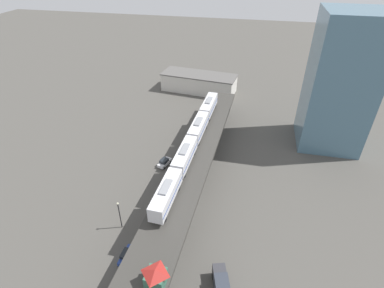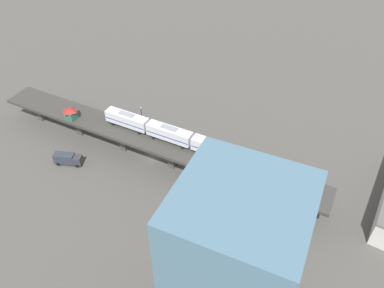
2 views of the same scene
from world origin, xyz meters
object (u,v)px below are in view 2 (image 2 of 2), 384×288
object	(u,v)px
subway_train	(192,141)
signal_hut	(71,113)
office_tower	(233,279)
delivery_truck	(68,159)
street_car_blue	(116,126)
street_car_white	(208,150)
street_lamp	(142,115)

from	to	relation	value
subway_train	signal_hut	bearing A→B (deg)	-86.29
subway_train	office_tower	distance (m)	42.30
delivery_truck	street_car_blue	bearing A→B (deg)	170.90
street_car_blue	street_car_white	world-z (taller)	same
street_car_white	delivery_truck	world-z (taller)	delivery_truck
delivery_truck	office_tower	world-z (taller)	office_tower
signal_hut	street_car_blue	distance (m)	13.80
street_car_blue	street_lamp	xyz separation A→B (m)	(-3.99, 6.70, 3.17)
delivery_truck	office_tower	bearing A→B (deg)	66.08
subway_train	street_car_blue	xyz separation A→B (m)	(-6.25, -27.36, -8.62)
signal_hut	street_car_white	size ratio (longest dim) A/B	0.72
street_car_white	signal_hut	bearing A→B (deg)	-74.60
delivery_truck	street_lamp	xyz separation A→B (m)	(-21.83, 9.56, 2.35)
street_car_blue	delivery_truck	distance (m)	18.09
street_car_blue	street_lamp	bearing A→B (deg)	120.76
street_lamp	office_tower	bearing A→B (deg)	43.62
street_car_blue	office_tower	bearing A→B (deg)	50.38
subway_train	delivery_truck	size ratio (longest dim) A/B	6.61
street_car_blue	street_lamp	world-z (taller)	street_lamp
signal_hut	office_tower	xyz separation A→B (m)	(32.65, 57.20, 9.19)
subway_train	street_car_white	distance (m)	11.58
subway_train	street_lamp	bearing A→B (deg)	-116.37
signal_hut	street_lamp	world-z (taller)	signal_hut
signal_hut	street_lamp	xyz separation A→B (m)	(-12.50, 14.18, -4.71)
street_car_white	delivery_truck	xyz separation A→B (m)	(19.23, -31.34, 0.82)
subway_train	street_car_blue	world-z (taller)	subway_train
subway_train	office_tower	size ratio (longest dim) A/B	1.39
street_car_blue	street_car_white	bearing A→B (deg)	92.80
street_car_blue	street_lamp	distance (m)	8.42
signal_hut	street_lamp	size ratio (longest dim) A/B	0.49
signal_hut	street_lamp	bearing A→B (deg)	131.40
office_tower	signal_hut	bearing A→B (deg)	-119.72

